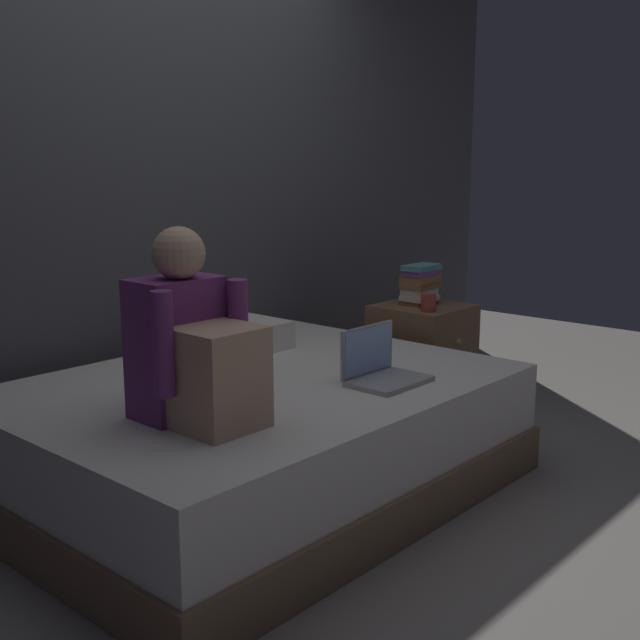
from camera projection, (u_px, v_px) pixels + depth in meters
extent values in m
plane|color=gray|center=(346.00, 495.00, 3.22)|extent=(8.00, 8.00, 0.00)
cube|color=#4C4F54|center=(154.00, 160.00, 3.74)|extent=(5.60, 0.10, 2.70)
cube|color=#7A6047|center=(259.00, 468.00, 3.25)|extent=(2.00, 1.50, 0.19)
cube|color=silver|center=(258.00, 413.00, 3.20)|extent=(1.96, 1.46, 0.28)
cube|color=brown|center=(422.00, 360.00, 4.22)|extent=(0.44, 0.44, 0.59)
sphere|color=gray|center=(458.00, 342.00, 4.05)|extent=(0.04, 0.04, 0.04)
cube|color=#75337A|center=(176.00, 347.00, 2.70)|extent=(0.30, 0.20, 0.48)
sphere|color=tan|center=(179.00, 253.00, 2.61)|extent=(0.18, 0.18, 0.18)
cube|color=tan|center=(219.00, 378.00, 2.57)|extent=(0.26, 0.24, 0.34)
cylinder|color=#75337A|center=(163.00, 344.00, 2.48)|extent=(0.07, 0.07, 0.34)
cylinder|color=#75337A|center=(238.00, 328.00, 2.71)|extent=(0.07, 0.07, 0.34)
cube|color=#9EA0A5|center=(390.00, 381.00, 3.12)|extent=(0.32, 0.22, 0.02)
cube|color=#9EA0A5|center=(367.00, 350.00, 3.17)|extent=(0.32, 0.01, 0.20)
cube|color=#8CB2EA|center=(369.00, 350.00, 3.16)|extent=(0.29, 0.00, 0.18)
cube|color=silver|center=(225.00, 339.00, 3.62)|extent=(0.56, 0.36, 0.13)
cube|color=brown|center=(419.00, 302.00, 4.19)|extent=(0.19, 0.14, 0.02)
cube|color=beige|center=(420.00, 298.00, 4.17)|extent=(0.17, 0.15, 0.03)
cube|color=beige|center=(419.00, 292.00, 4.17)|extent=(0.18, 0.13, 0.04)
cube|color=brown|center=(420.00, 285.00, 4.17)|extent=(0.20, 0.14, 0.04)
cube|color=brown|center=(420.00, 279.00, 4.16)|extent=(0.18, 0.15, 0.03)
cube|color=#703D84|center=(422.00, 273.00, 4.15)|extent=(0.19, 0.12, 0.03)
cube|color=teal|center=(422.00, 267.00, 4.15)|extent=(0.21, 0.12, 0.03)
cylinder|color=#933833|center=(428.00, 303.00, 3.98)|extent=(0.08, 0.08, 0.09)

